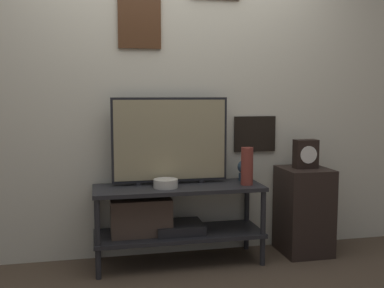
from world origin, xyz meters
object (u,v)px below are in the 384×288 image
vase_tall_ceramic (247,166)px  mantel_clock (306,154)px  decorative_bust (244,170)px  vase_wide_bowl (166,183)px  television (170,140)px

vase_tall_ceramic → mantel_clock: 0.53m
decorative_bust → mantel_clock: (0.49, -0.09, 0.12)m
vase_tall_ceramic → vase_wide_bowl: vase_tall_ceramic is taller
vase_tall_ceramic → vase_wide_bowl: (-0.62, 0.03, -0.11)m
television → mantel_clock: bearing=-4.1°
mantel_clock → vase_tall_ceramic: bearing=-171.3°
decorative_bust → mantel_clock: size_ratio=0.71×
vase_wide_bowl → decorative_bust: size_ratio=1.11×
television → vase_tall_ceramic: (0.57, -0.16, -0.20)m
vase_tall_ceramic → mantel_clock: size_ratio=1.25×
decorative_bust → mantel_clock: mantel_clock is taller
vase_wide_bowl → mantel_clock: mantel_clock is taller
television → decorative_bust: (0.60, 0.01, -0.25)m
television → decorative_bust: television is taller
television → vase_wide_bowl: bearing=-113.4°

